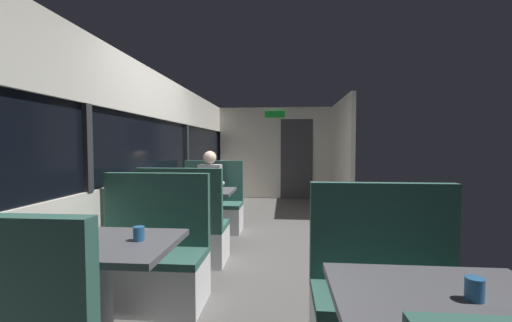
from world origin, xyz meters
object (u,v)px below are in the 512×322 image
Objects in this scene: seated_passenger at (211,197)px; coffee_cup_secondary at (139,234)px; dining_table_mid_window at (200,197)px; bench_mid_window_facing_end at (184,234)px; dining_table_near_window at (104,257)px; bench_mid_window_facing_entry at (212,210)px; bench_near_window_facing_entry at (150,265)px; coffee_cup_primary at (475,289)px; bench_front_aisle_facing_entry at (389,310)px.

coffee_cup_secondary is (0.22, -2.94, 0.25)m from seated_passenger.
dining_table_mid_window is 0.77m from bench_mid_window_facing_end.
bench_mid_window_facing_entry reaches higher than dining_table_near_window.
bench_near_window_facing_entry reaches higher than coffee_cup_primary.
dining_table_near_window is 2.35m from dining_table_mid_window.
bench_mid_window_facing_end is 0.87× the size of seated_passenger.
bench_mid_window_facing_end is (0.00, -0.70, -0.31)m from dining_table_mid_window.
bench_mid_window_facing_entry is at bearing 94.09° from coffee_cup_secondary.
bench_front_aisle_facing_entry is (1.79, -2.95, 0.00)m from bench_mid_window_facing_entry.
bench_near_window_facing_entry is 1.00× the size of bench_front_aisle_facing_entry.
dining_table_mid_window is 0.77m from bench_mid_window_facing_entry.
bench_mid_window_facing_entry is 12.22× the size of coffee_cup_secondary.
bench_near_window_facing_entry is 2.29m from seated_passenger.
bench_mid_window_facing_end reaches higher than dining_table_mid_window.
dining_table_mid_window is at bearing 128.50° from bench_front_aisle_facing_entry.
seated_passenger is at bearing 90.00° from dining_table_mid_window.
bench_front_aisle_facing_entry is 0.87× the size of seated_passenger.
bench_mid_window_facing_entry is at bearing 117.23° from coffee_cup_primary.
bench_mid_window_facing_end is 12.22× the size of coffee_cup_secondary.
bench_mid_window_facing_entry is (0.00, 2.35, 0.00)m from bench_near_window_facing_entry.
bench_mid_window_facing_entry is at bearing 90.00° from seated_passenger.
bench_front_aisle_facing_entry is 12.22× the size of coffee_cup_primary.
bench_near_window_facing_entry is at bearing -90.00° from bench_mid_window_facing_entry.
dining_table_near_window is at bearing -90.00° from dining_table_mid_window.
bench_front_aisle_facing_entry is 12.22× the size of coffee_cup_secondary.
bench_mid_window_facing_entry is 4.14m from coffee_cup_primary.
dining_table_near_window is 1.00× the size of dining_table_mid_window.
seated_passenger reaches higher than dining_table_near_window.
bench_mid_window_facing_entry is 0.87× the size of seated_passenger.
coffee_cup_primary is (1.88, -2.96, 0.15)m from dining_table_mid_window.
dining_table_near_window is at bearing 162.03° from coffee_cup_primary.
coffee_cup_primary is 1.00× the size of coffee_cup_secondary.
dining_table_near_window is 0.82× the size of bench_mid_window_facing_end.
dining_table_near_window is 0.77m from bench_near_window_facing_entry.
bench_mid_window_facing_end is at bearing -90.00° from bench_mid_window_facing_entry.
coffee_cup_primary is at bearing -17.97° from dining_table_near_window.
coffee_cup_primary is at bearing -50.21° from bench_mid_window_facing_end.
bench_near_window_facing_entry is at bearing 161.47° from bench_front_aisle_facing_entry.
dining_table_near_window is 3.06m from bench_mid_window_facing_entry.
dining_table_near_window is at bearing -90.00° from bench_mid_window_facing_entry.
coffee_cup_secondary is (0.22, -0.66, 0.46)m from bench_near_window_facing_entry.
coffee_cup_secondary is (0.22, 0.04, 0.15)m from dining_table_near_window.
seated_passenger is 2.96m from coffee_cup_secondary.
bench_front_aisle_facing_entry is at bearing -58.75° from bench_mid_window_facing_entry.
seated_passenger is (0.00, 0.63, -0.10)m from dining_table_mid_window.
dining_table_near_window and dining_table_mid_window have the same top height.
seated_passenger is (-1.79, 2.88, 0.21)m from bench_front_aisle_facing_entry.
coffee_cup_primary is (0.09, -0.71, 0.46)m from bench_front_aisle_facing_entry.
dining_table_mid_window is 10.00× the size of coffee_cup_secondary.
dining_table_mid_window is 0.82× the size of bench_mid_window_facing_entry.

